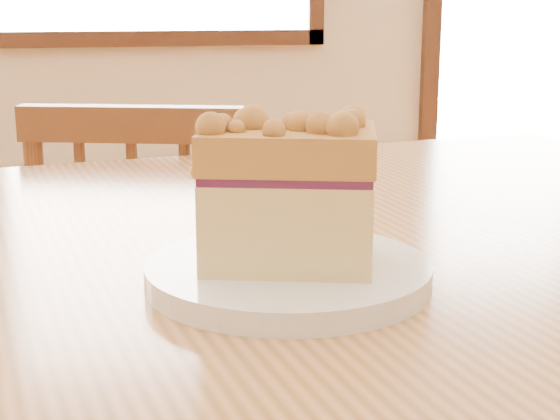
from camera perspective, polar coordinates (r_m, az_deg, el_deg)
The scene contains 4 objects.
cafe_table_main at distance 0.83m, azimuth -2.08°, elevation -7.75°, with size 1.39×1.03×0.75m.
cafe_chair_main at distance 1.51m, azimuth -8.07°, elevation -7.67°, with size 0.46×0.46×0.82m.
plate at distance 0.66m, azimuth 0.54°, elevation -4.30°, with size 0.22×0.22×0.02m.
cake_slice at distance 0.65m, azimuth 0.56°, elevation 1.39°, with size 0.15×0.13×0.12m.
Camera 1 is at (-0.03, -0.59, 0.97)m, focal length 55.00 mm.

